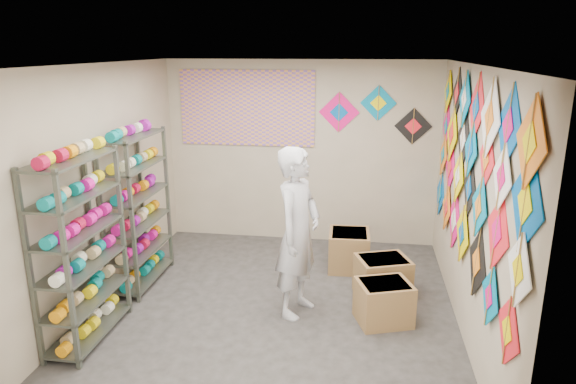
% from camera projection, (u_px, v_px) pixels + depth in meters
% --- Properties ---
extents(ground, '(4.50, 4.50, 0.00)m').
position_uv_depth(ground, '(275.00, 309.00, 5.83)').
color(ground, '#2C2926').
extents(room_walls, '(4.50, 4.50, 4.50)m').
position_uv_depth(room_walls, '(274.00, 168.00, 5.38)').
color(room_walls, tan).
rests_on(room_walls, ground).
extents(shelf_rack_front, '(0.40, 1.10, 1.90)m').
position_uv_depth(shelf_rack_front, '(81.00, 250.00, 5.02)').
color(shelf_rack_front, '#4C5147').
rests_on(shelf_rack_front, ground).
extents(shelf_rack_back, '(0.40, 1.10, 1.90)m').
position_uv_depth(shelf_rack_back, '(138.00, 210.00, 6.25)').
color(shelf_rack_back, '#4C5147').
rests_on(shelf_rack_back, ground).
extents(string_spools, '(0.12, 2.36, 0.12)m').
position_uv_depth(string_spools, '(112.00, 220.00, 5.61)').
color(string_spools, '#F8119F').
rests_on(string_spools, ground).
extents(kite_wall_display, '(0.06, 4.26, 2.05)m').
position_uv_depth(kite_wall_display, '(470.00, 172.00, 5.10)').
color(kite_wall_display, red).
rests_on(kite_wall_display, room_walls).
extents(back_wall_kites, '(1.61, 0.02, 0.84)m').
position_uv_depth(back_wall_kites, '(374.00, 114.00, 7.28)').
color(back_wall_kites, '#EA0B6F').
rests_on(back_wall_kites, room_walls).
extents(poster, '(2.00, 0.01, 1.10)m').
position_uv_depth(poster, '(247.00, 108.00, 7.52)').
color(poster, '#794DA8').
rests_on(poster, room_walls).
extents(shopkeeper, '(0.97, 0.88, 1.88)m').
position_uv_depth(shopkeeper, '(298.00, 233.00, 5.53)').
color(shopkeeper, silver).
rests_on(shopkeeper, ground).
extents(carton_a, '(0.67, 0.61, 0.46)m').
position_uv_depth(carton_a, '(384.00, 302.00, 5.50)').
color(carton_a, olive).
rests_on(carton_a, ground).
extents(carton_b, '(0.71, 0.65, 0.48)m').
position_uv_depth(carton_b, '(382.00, 277.00, 6.07)').
color(carton_b, olive).
rests_on(carton_b, ground).
extents(carton_c, '(0.55, 0.60, 0.51)m').
position_uv_depth(carton_c, '(349.00, 250.00, 6.84)').
color(carton_c, olive).
rests_on(carton_c, ground).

